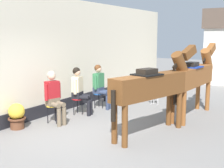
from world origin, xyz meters
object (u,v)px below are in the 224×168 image
object	(u,v)px
seated_visitor_middle	(79,88)
saddled_horse_near	(153,85)
seated_visitor_far	(100,84)
flower_planter_far	(17,116)
satchel_bag	(108,98)
spare_stool_white	(154,93)
saddled_horse_far	(194,76)
seated_visitor_near	(54,94)

from	to	relation	value
seated_visitor_middle	saddled_horse_near	world-z (taller)	saddled_horse_near
seated_visitor_far	flower_planter_far	distance (m)	2.93
seated_visitor_middle	satchel_bag	world-z (taller)	seated_visitor_middle
flower_planter_far	spare_stool_white	size ratio (longest dim) A/B	1.39
flower_planter_far	spare_stool_white	world-z (taller)	flower_planter_far
seated_visitor_far	saddled_horse_near	xyz separation A→B (m)	(2.46, -1.39, 0.38)
seated_visitor_far	satchel_bag	size ratio (longest dim) A/B	4.96
saddled_horse_far	seated_visitor_middle	bearing A→B (deg)	-149.31
saddled_horse_far	spare_stool_white	world-z (taller)	saddled_horse_far
seated_visitor_near	seated_visitor_middle	world-z (taller)	same
spare_stool_white	saddled_horse_near	bearing A→B (deg)	-66.36
saddled_horse_far	flower_planter_far	distance (m)	4.93
saddled_horse_near	spare_stool_white	bearing A→B (deg)	113.64
saddled_horse_near	satchel_bag	world-z (taller)	saddled_horse_near
seated_visitor_near	seated_visitor_middle	size ratio (longest dim) A/B	1.00
seated_visitor_near	flower_planter_far	size ratio (longest dim) A/B	2.17
seated_visitor_near	seated_visitor_far	distance (m)	2.01
seated_visitor_middle	saddled_horse_near	distance (m)	2.60
saddled_horse_near	seated_visitor_far	bearing A→B (deg)	150.47
seated_visitor_far	saddled_horse_far	size ratio (longest dim) A/B	0.46
spare_stool_white	satchel_bag	xyz separation A→B (m)	(-1.62, -0.40, -0.30)
seated_visitor_middle	saddled_horse_near	bearing A→B (deg)	-9.91
saddled_horse_near	saddled_horse_far	distance (m)	2.14
saddled_horse_near	seated_visitor_middle	bearing A→B (deg)	170.09
saddled_horse_near	satchel_bag	size ratio (longest dim) A/B	10.49
spare_stool_white	satchel_bag	size ratio (longest dim) A/B	1.64
saddled_horse_near	saddled_horse_far	world-z (taller)	same
saddled_horse_near	satchel_bag	xyz separation A→B (m)	(-2.84, 2.40, -1.06)
seated_visitor_near	seated_visitor_middle	xyz separation A→B (m)	(0.00, 1.06, 0.00)
saddled_horse_far	satchel_bag	distance (m)	3.32
seated_visitor_far	seated_visitor_near	bearing A→B (deg)	-92.26
seated_visitor_far	flower_planter_far	xyz separation A→B (m)	(-0.54, -2.85, -0.44)
spare_stool_white	satchel_bag	world-z (taller)	spare_stool_white
seated_visitor_near	satchel_bag	bearing A→B (deg)	95.77
seated_visitor_near	seated_visitor_far	size ratio (longest dim) A/B	1.00
flower_planter_far	spare_stool_white	distance (m)	4.62
saddled_horse_near	satchel_bag	distance (m)	3.87
flower_planter_far	seated_visitor_middle	bearing A→B (deg)	76.10
seated_visitor_far	flower_planter_far	bearing A→B (deg)	-100.82
seated_visitor_near	spare_stool_white	distance (m)	3.68
seated_visitor_middle	flower_planter_far	size ratio (longest dim) A/B	2.17
seated_visitor_near	satchel_bag	world-z (taller)	seated_visitor_near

